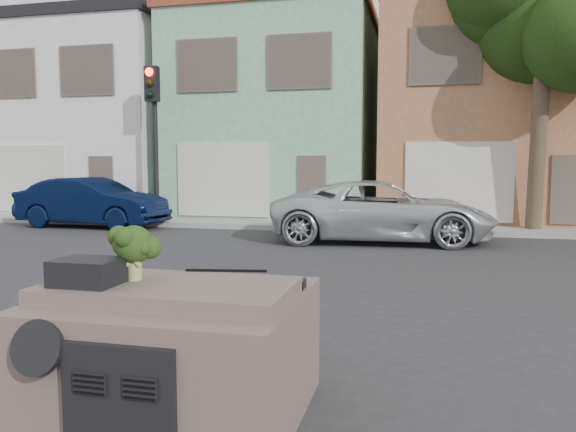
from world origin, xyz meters
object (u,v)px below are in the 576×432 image
at_px(silver_pickup, 381,241).
at_px(broccoli, 134,252).
at_px(traffic_signal, 154,146).
at_px(navy_sedan, 93,227).

relative_size(silver_pickup, broccoli, 12.61).
relative_size(traffic_signal, broccoli, 11.39).
xyz_separation_m(navy_sedan, traffic_signal, (1.70, 0.93, 2.55)).
height_order(silver_pickup, broccoli, broccoli).
distance_m(navy_sedan, traffic_signal, 3.20).
distance_m(silver_pickup, traffic_signal, 8.09).
bearing_deg(navy_sedan, broccoli, -143.34).
xyz_separation_m(traffic_signal, broccoli, (6.18, -12.61, -1.21)).
bearing_deg(traffic_signal, silver_pickup, -15.46).
bearing_deg(navy_sedan, traffic_signal, -58.61).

